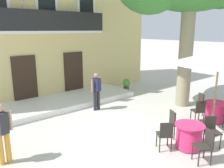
{
  "coord_description": "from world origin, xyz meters",
  "views": [
    {
      "loc": [
        -4.98,
        -5.57,
        3.46
      ],
      "look_at": [
        0.7,
        1.33,
        1.3
      ],
      "focal_mm": 36.22,
      "sensor_mm": 36.0,
      "label": 1
    }
  ],
  "objects_px": {
    "pedestrian_mid_plaza": "(96,89)",
    "cafe_chair_middle_0": "(175,122)",
    "cafe_chair_middle_2": "(205,144)",
    "pedestrian_near_entrance": "(2,130)",
    "cafe_umbrella": "(219,57)",
    "cafe_table_near_tree": "(216,112)",
    "ground_planter_right": "(126,84)",
    "cafe_chair_middle_1": "(165,134)",
    "cafe_chair_near_tree_3": "(203,102)",
    "cafe_chair_middle_3": "(211,129)",
    "cafe_table_middle": "(189,136)",
    "cafe_chair_near_tree_0": "(199,110)"
  },
  "relations": [
    {
      "from": "cafe_chair_middle_2",
      "to": "pedestrian_near_entrance",
      "type": "distance_m",
      "value": 5.29
    },
    {
      "from": "cafe_table_near_tree",
      "to": "ground_planter_right",
      "type": "xyz_separation_m",
      "value": [
        0.33,
        5.38,
        0.01
      ]
    },
    {
      "from": "cafe_chair_middle_0",
      "to": "cafe_table_middle",
      "type": "bearing_deg",
      "value": -112.54
    },
    {
      "from": "cafe_table_near_tree",
      "to": "ground_planter_right",
      "type": "distance_m",
      "value": 5.39
    },
    {
      "from": "cafe_chair_middle_2",
      "to": "pedestrian_mid_plaza",
      "type": "bearing_deg",
      "value": 88.17
    },
    {
      "from": "cafe_table_near_tree",
      "to": "cafe_chair_middle_3",
      "type": "xyz_separation_m",
      "value": [
        -1.94,
        -0.82,
        0.14
      ]
    },
    {
      "from": "cafe_chair_middle_0",
      "to": "cafe_chair_middle_2",
      "type": "xyz_separation_m",
      "value": [
        -0.62,
        -1.37,
        0.0
      ]
    },
    {
      "from": "cafe_chair_middle_0",
      "to": "cafe_chair_middle_1",
      "type": "xyz_separation_m",
      "value": [
        -0.94,
        -0.32,
        0.0
      ]
    },
    {
      "from": "cafe_chair_middle_0",
      "to": "pedestrian_mid_plaza",
      "type": "xyz_separation_m",
      "value": [
        -0.45,
        3.75,
        0.41
      ]
    },
    {
      "from": "cafe_chair_middle_2",
      "to": "ground_planter_right",
      "type": "relative_size",
      "value": 1.25
    },
    {
      "from": "cafe_chair_near_tree_0",
      "to": "cafe_umbrella",
      "type": "relative_size",
      "value": 0.31
    },
    {
      "from": "cafe_chair_near_tree_3",
      "to": "cafe_chair_middle_2",
      "type": "distance_m",
      "value": 3.74
    },
    {
      "from": "cafe_table_near_tree",
      "to": "cafe_chair_middle_1",
      "type": "height_order",
      "value": "cafe_chair_middle_1"
    },
    {
      "from": "cafe_chair_middle_3",
      "to": "cafe_chair_near_tree_3",
      "type": "bearing_deg",
      "value": 34.16
    },
    {
      "from": "cafe_table_near_tree",
      "to": "cafe_chair_middle_0",
      "type": "bearing_deg",
      "value": 175.1
    },
    {
      "from": "cafe_table_near_tree",
      "to": "cafe_chair_middle_0",
      "type": "height_order",
      "value": "cafe_chair_middle_0"
    },
    {
      "from": "cafe_chair_middle_1",
      "to": "ground_planter_right",
      "type": "height_order",
      "value": "cafe_chair_middle_1"
    },
    {
      "from": "cafe_umbrella",
      "to": "cafe_chair_near_tree_0",
      "type": "bearing_deg",
      "value": 57.49
    },
    {
      "from": "cafe_chair_middle_1",
      "to": "cafe_umbrella",
      "type": "bearing_deg",
      "value": -9.3
    },
    {
      "from": "cafe_umbrella",
      "to": "pedestrian_mid_plaza",
      "type": "height_order",
      "value": "cafe_umbrella"
    },
    {
      "from": "cafe_table_near_tree",
      "to": "cafe_umbrella",
      "type": "relative_size",
      "value": 0.3
    },
    {
      "from": "cafe_table_near_tree",
      "to": "pedestrian_mid_plaza",
      "type": "height_order",
      "value": "pedestrian_mid_plaza"
    },
    {
      "from": "ground_planter_right",
      "to": "cafe_chair_middle_0",
      "type": "bearing_deg",
      "value": -117.11
    },
    {
      "from": "cafe_chair_middle_0",
      "to": "cafe_chair_middle_3",
      "type": "distance_m",
      "value": 1.09
    },
    {
      "from": "cafe_chair_near_tree_3",
      "to": "cafe_chair_middle_1",
      "type": "xyz_separation_m",
      "value": [
        -3.57,
        -0.82,
        0.0
      ]
    },
    {
      "from": "cafe_table_near_tree",
      "to": "cafe_chair_middle_0",
      "type": "xyz_separation_m",
      "value": [
        -2.33,
        0.2,
        0.14
      ]
    },
    {
      "from": "cafe_chair_near_tree_3",
      "to": "ground_planter_right",
      "type": "distance_m",
      "value": 4.69
    },
    {
      "from": "cafe_table_near_tree",
      "to": "pedestrian_near_entrance",
      "type": "height_order",
      "value": "pedestrian_near_entrance"
    },
    {
      "from": "cafe_chair_near_tree_3",
      "to": "cafe_chair_middle_3",
      "type": "height_order",
      "value": "same"
    },
    {
      "from": "cafe_chair_middle_0",
      "to": "cafe_chair_middle_3",
      "type": "bearing_deg",
      "value": -68.97
    },
    {
      "from": "cafe_chair_middle_1",
      "to": "pedestrian_near_entrance",
      "type": "height_order",
      "value": "pedestrian_near_entrance"
    },
    {
      "from": "pedestrian_mid_plaza",
      "to": "cafe_chair_middle_3",
      "type": "bearing_deg",
      "value": -79.94
    },
    {
      "from": "cafe_chair_middle_1",
      "to": "pedestrian_mid_plaza",
      "type": "distance_m",
      "value": 4.13
    },
    {
      "from": "cafe_chair_middle_3",
      "to": "pedestrian_mid_plaza",
      "type": "distance_m",
      "value": 4.86
    },
    {
      "from": "cafe_chair_middle_0",
      "to": "cafe_table_near_tree",
      "type": "bearing_deg",
      "value": -4.9
    },
    {
      "from": "cafe_chair_middle_0",
      "to": "pedestrian_mid_plaza",
      "type": "relative_size",
      "value": 0.55
    },
    {
      "from": "cafe_table_near_tree",
      "to": "cafe_table_middle",
      "type": "height_order",
      "value": "same"
    },
    {
      "from": "cafe_chair_near_tree_0",
      "to": "cafe_table_middle",
      "type": "relative_size",
      "value": 1.05
    },
    {
      "from": "cafe_table_middle",
      "to": "cafe_chair_middle_0",
      "type": "distance_m",
      "value": 0.77
    },
    {
      "from": "cafe_chair_middle_2",
      "to": "cafe_chair_near_tree_0",
      "type": "bearing_deg",
      "value": 33.43
    },
    {
      "from": "cafe_chair_middle_1",
      "to": "pedestrian_near_entrance",
      "type": "xyz_separation_m",
      "value": [
        -3.78,
        2.27,
        0.41
      ]
    },
    {
      "from": "cafe_chair_middle_3",
      "to": "cafe_chair_near_tree_0",
      "type": "bearing_deg",
      "value": 42.27
    },
    {
      "from": "cafe_chair_near_tree_3",
      "to": "cafe_chair_middle_2",
      "type": "xyz_separation_m",
      "value": [
        -3.24,
        -1.87,
        0.0
      ]
    },
    {
      "from": "pedestrian_mid_plaza",
      "to": "cafe_chair_middle_0",
      "type": "bearing_deg",
      "value": -83.09
    },
    {
      "from": "cafe_chair_middle_0",
      "to": "ground_planter_right",
      "type": "bearing_deg",
      "value": 62.89
    },
    {
      "from": "ground_planter_right",
      "to": "pedestrian_mid_plaza",
      "type": "bearing_deg",
      "value": -155.25
    },
    {
      "from": "cafe_chair_near_tree_0",
      "to": "cafe_chair_middle_3",
      "type": "distance_m",
      "value": 1.69
    },
    {
      "from": "pedestrian_near_entrance",
      "to": "ground_planter_right",
      "type": "bearing_deg",
      "value": 23.71
    },
    {
      "from": "pedestrian_near_entrance",
      "to": "cafe_umbrella",
      "type": "bearing_deg",
      "value": -23.99
    },
    {
      "from": "cafe_table_near_tree",
      "to": "cafe_chair_middle_2",
      "type": "bearing_deg",
      "value": -158.25
    }
  ]
}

